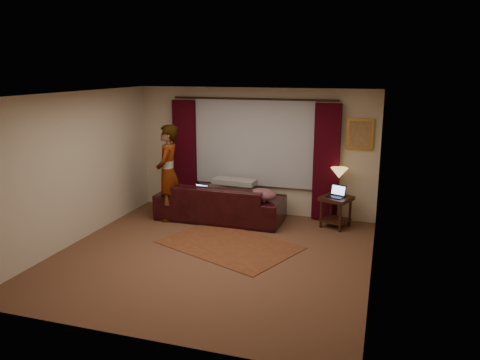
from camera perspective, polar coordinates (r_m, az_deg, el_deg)
name	(u,v)px	position (r m, az deg, el deg)	size (l,w,h in m)	color
floor	(212,256)	(7.75, -3.40, -9.20)	(5.00, 5.00, 0.01)	brown
ceiling	(210,94)	(7.16, -3.69, 10.41)	(5.00, 5.00, 0.02)	silver
wall_back	(254,151)	(9.67, 1.74, 3.49)	(5.00, 0.02, 2.60)	#BFB098
wall_front	(128,229)	(5.18, -13.47, -5.87)	(5.00, 0.02, 2.60)	#BFB098
wall_left	(76,168)	(8.54, -19.42, 1.38)	(0.02, 5.00, 2.60)	#BFB098
wall_right	(377,190)	(6.88, 16.31, -1.21)	(0.02, 5.00, 2.60)	#BFB098
sheer_curtain	(253,142)	(9.58, 1.65, 4.61)	(2.50, 0.05, 1.80)	#9D9DA5
drape_left	(185,154)	(10.10, -6.68, 3.14)	(0.50, 0.14, 2.30)	black
drape_right	(326,162)	(9.30, 10.48, 2.11)	(0.50, 0.14, 2.30)	black
curtain_rod	(253,99)	(9.44, 1.60, 9.85)	(0.04, 0.04, 3.40)	black
picture_frame	(360,134)	(9.24, 14.41, 5.42)	(0.50, 0.04, 0.60)	#BC8C32
sofa	(220,195)	(9.34, -2.43, -1.85)	(2.52, 1.09, 1.02)	black
throw_blanket	(234,168)	(9.37, -0.69, 1.42)	(0.87, 0.35, 0.10)	gray
clothing_pile	(262,195)	(8.90, 2.70, -1.86)	(0.55, 0.43, 0.23)	brown
laptop_sofa	(198,191)	(9.25, -5.08, -1.35)	(0.30, 0.33, 0.22)	black
area_rug	(229,245)	(8.16, -1.36, -7.89)	(2.25, 1.50, 0.01)	brown
end_table	(336,212)	(9.14, 11.58, -3.84)	(0.52, 0.52, 0.60)	black
tiffany_lamp	(339,181)	(9.15, 11.95, -0.16)	(0.33, 0.33, 0.53)	olive
laptop_table	(335,192)	(8.99, 11.56, -1.39)	(0.31, 0.33, 0.22)	black
person	(168,173)	(9.35, -8.77, 0.85)	(0.56, 0.56, 1.92)	gray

